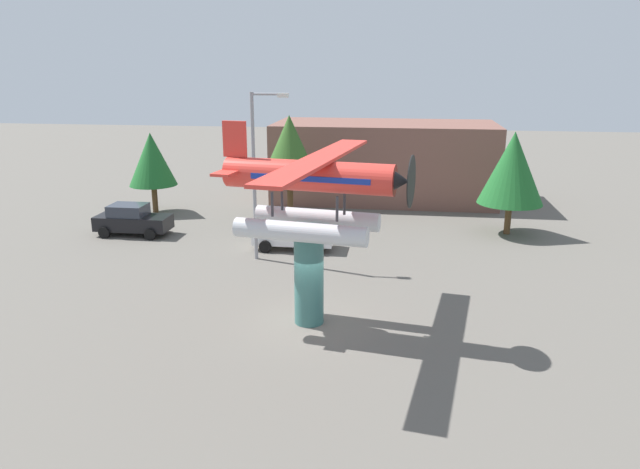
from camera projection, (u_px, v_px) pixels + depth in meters
ground_plane at (309, 322)px, 22.70m from camera, size 140.00×140.00×0.00m
display_pedestal at (309, 279)px, 22.22m from camera, size 1.10×1.10×3.48m
floatplane_monument at (312, 189)px, 21.24m from camera, size 7.10×10.44×4.00m
car_near_black at (132, 220)px, 34.02m from camera, size 4.20×2.02×1.76m
car_mid_white at (293, 232)px, 31.47m from camera, size 4.20×2.02×1.76m
streetlight_primary at (257, 165)px, 28.72m from camera, size 1.84×0.28×8.18m
storefront_building at (384, 161)px, 42.63m from camera, size 15.45×7.05×5.44m
tree_west at (152, 159)px, 38.37m from camera, size 3.05×3.05×5.23m
tree_east at (290, 150)px, 35.65m from camera, size 3.71×3.71×6.55m
tree_center_back at (512, 168)px, 33.38m from camera, size 3.65×3.65×5.86m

